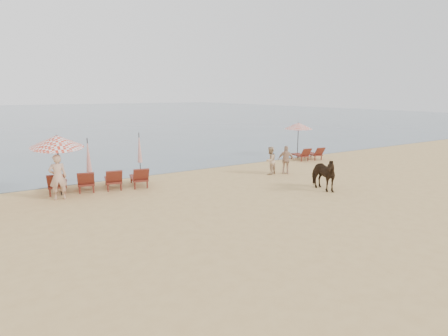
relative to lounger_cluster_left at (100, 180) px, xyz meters
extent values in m
plane|color=tan|center=(4.73, -8.30, -0.48)|extent=(120.00, 120.00, 0.00)
cube|color=#51606B|center=(4.73, 71.70, -0.48)|extent=(160.00, 140.00, 0.06)
cube|color=maroon|center=(-1.73, 0.61, -0.09)|extent=(1.01, 1.65, 0.09)
cube|color=maroon|center=(-1.89, -0.20, 0.21)|extent=(0.80, 0.64, 0.67)
cube|color=maroon|center=(-0.54, 0.37, -0.09)|extent=(1.01, 1.65, 0.09)
cube|color=maroon|center=(-0.71, -0.44, 0.21)|extent=(0.80, 0.64, 0.67)
cube|color=maroon|center=(0.64, 0.12, -0.09)|extent=(1.01, 1.65, 0.09)
cube|color=maroon|center=(0.48, -0.68, 0.21)|extent=(0.80, 0.64, 0.67)
cube|color=maroon|center=(1.83, -0.12, -0.09)|extent=(1.01, 1.65, 0.09)
cube|color=maroon|center=(1.66, -0.93, 0.21)|extent=(0.80, 0.64, 0.67)
cube|color=maroon|center=(13.46, 0.95, -0.14)|extent=(0.86, 1.44, 0.08)
cube|color=maroon|center=(13.32, 0.24, 0.13)|extent=(0.70, 0.55, 0.59)
cube|color=maroon|center=(14.50, 0.75, -0.14)|extent=(0.86, 1.44, 0.08)
cube|color=maroon|center=(14.36, 0.04, 0.13)|extent=(0.70, 0.55, 0.59)
cylinder|color=black|center=(-1.70, -0.04, 0.75)|extent=(0.06, 0.06, 2.47)
cone|color=red|center=(-1.70, -0.04, 1.93)|extent=(2.18, 2.22, 0.74)
sphere|color=black|center=(-1.70, -0.04, 2.16)|extent=(0.09, 0.09, 0.09)
cylinder|color=black|center=(14.34, 2.12, 0.63)|extent=(0.05, 0.05, 2.22)
cone|color=red|center=(14.34, 2.12, 1.69)|extent=(1.97, 1.97, 0.44)
sphere|color=black|center=(14.34, 2.12, 1.89)|extent=(0.08, 0.08, 0.08)
cylinder|color=black|center=(-0.06, 1.79, 0.66)|extent=(0.05, 0.05, 2.27)
cone|color=#B33021|center=(-0.06, 1.79, 0.93)|extent=(0.28, 0.28, 1.70)
cylinder|color=black|center=(3.01, 2.96, 0.65)|extent=(0.05, 0.05, 2.25)
cone|color=#B33021|center=(3.01, 2.96, 0.92)|extent=(0.27, 0.27, 1.69)
imported|color=black|center=(8.71, -5.49, 0.30)|extent=(1.08, 1.93, 1.55)
imported|color=tan|center=(-1.87, -0.66, 0.49)|extent=(0.74, 0.52, 1.94)
imported|color=tan|center=(8.87, -1.53, 0.29)|extent=(0.91, 0.81, 1.55)
imported|color=tan|center=(9.72, -1.88, 0.31)|extent=(0.92, 0.92, 1.57)
camera|label=1|loc=(-4.14, -17.35, 3.97)|focal=30.00mm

